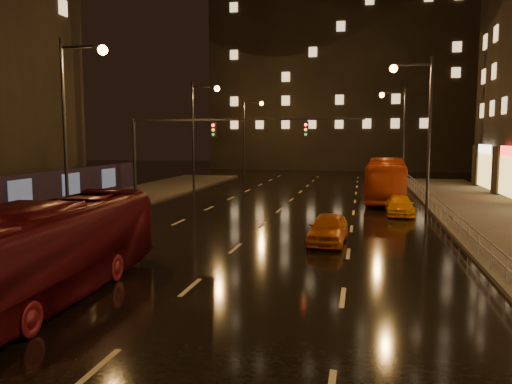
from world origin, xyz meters
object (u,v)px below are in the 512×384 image
bus_curb (386,179)px  taxi_far (400,205)px  bus_red (49,250)px  taxi_near (328,228)px

bus_curb → taxi_far: bus_curb is taller
bus_red → taxi_far: bus_red is taller
bus_curb → taxi_near: bearing=-98.1°
bus_red → taxi_far: 23.02m
bus_curb → bus_red: bearing=-109.4°
bus_red → taxi_far: (11.74, 19.78, -0.91)m
bus_curb → taxi_near: bus_curb is taller
taxi_far → bus_red: bearing=-120.2°
bus_curb → taxi_near: 17.49m
bus_red → bus_curb: size_ratio=0.91×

